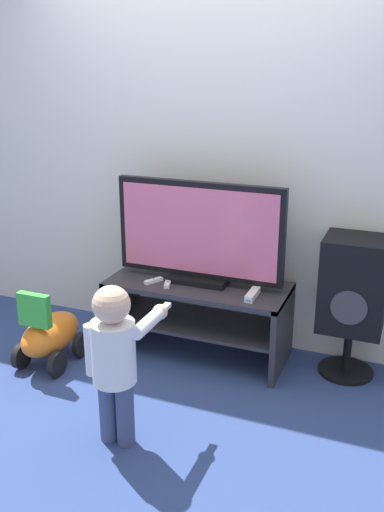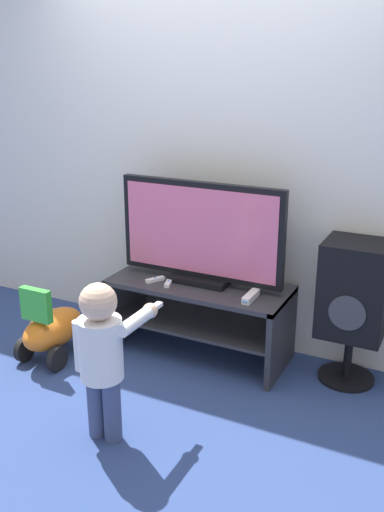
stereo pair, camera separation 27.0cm
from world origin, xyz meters
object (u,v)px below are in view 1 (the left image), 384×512
(ride_on_toy, at_px, (50,334))
(remote_secondary, at_px, (168,283))
(television, at_px, (199,234))
(speaker_tower, at_px, (354,287))
(game_console, at_px, (253,295))
(remote_primary, at_px, (154,281))
(child, at_px, (115,352))

(ride_on_toy, bearing_deg, remote_secondary, 29.16)
(television, relative_size, remote_secondary, 8.16)
(ride_on_toy, bearing_deg, speaker_tower, 18.14)
(television, distance_m, game_console, 0.51)
(remote_primary, distance_m, remote_secondary, 0.10)
(remote_secondary, distance_m, child, 0.92)
(television, distance_m, ride_on_toy, 1.15)
(speaker_tower, bearing_deg, remote_secondary, -169.18)
(speaker_tower, xyz_separation_m, ride_on_toy, (-1.78, -0.58, -0.37))
(television, xyz_separation_m, speaker_tower, (0.96, 0.09, -0.25))
(ride_on_toy, bearing_deg, child, -34.30)
(remote_secondary, relative_size, ride_on_toy, 0.25)
(remote_primary, height_order, speaker_tower, speaker_tower)
(remote_secondary, xyz_separation_m, speaker_tower, (1.12, 0.21, 0.06))
(television, height_order, remote_primary, television)
(speaker_tower, bearing_deg, ride_on_toy, -161.86)
(remote_secondary, height_order, ride_on_toy, ride_on_toy)
(child, bearing_deg, television, 88.11)
(game_console, bearing_deg, child, -114.99)
(speaker_tower, relative_size, ride_on_toy, 1.67)
(television, xyz_separation_m, remote_secondary, (-0.16, -0.13, -0.31))
(television, height_order, game_console, television)
(speaker_tower, bearing_deg, remote_primary, -170.50)
(game_console, relative_size, remote_secondary, 1.40)
(speaker_tower, bearing_deg, game_console, -159.66)
(television, height_order, remote_secondary, television)
(game_console, bearing_deg, television, 162.88)
(game_console, distance_m, speaker_tower, 0.60)
(television, height_order, child, television)
(remote_secondary, xyz_separation_m, child, (0.13, -0.91, -0.01))
(remote_primary, distance_m, child, 0.95)
(game_console, bearing_deg, remote_secondary, -179.42)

